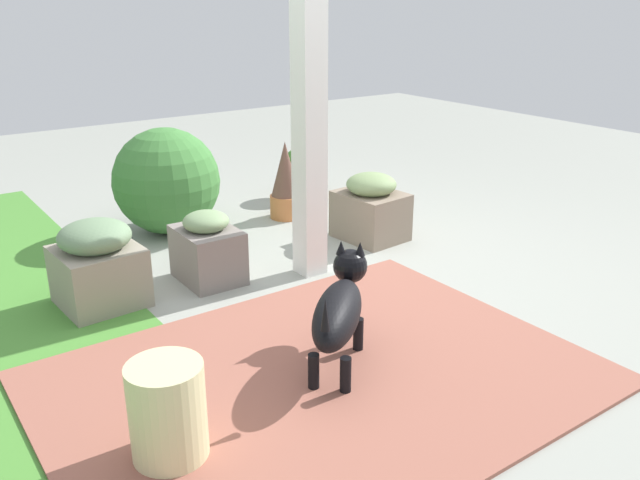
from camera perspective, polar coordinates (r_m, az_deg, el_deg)
The scene contains 11 objects.
ground_plane at distance 4.07m, azimuth 0.10°, elevation -3.74°, with size 12.00×12.00×0.00m, color #969A90.
brick_path at distance 3.11m, azimuth 0.14°, elevation -11.72°, with size 1.80×2.40×0.02m, color #9A5A4A.
porch_pillar at distance 3.94m, azimuth -0.94°, elevation 12.21°, with size 0.16×0.16×2.20m, color white.
stone_planter_nearest at distance 4.76m, azimuth 4.35°, elevation 2.74°, with size 0.50×0.42×0.48m.
stone_planter_mid at distance 4.10m, azimuth -9.59°, elevation -0.77°, with size 0.44×0.33×0.44m.
stone_planter_far at distance 3.91m, azimuth -18.45°, elevation -1.98°, with size 0.46×0.46×0.50m.
round_shrub at distance 4.96m, azimuth -12.99°, elevation 4.93°, with size 0.77×0.77×0.77m, color #3C7836.
terracotta_pot_spiky at distance 5.19m, azimuth -2.96°, elevation 4.99°, with size 0.25×0.25×0.61m.
terracotta_pot_broad at distance 5.76m, azimuth -1.32°, elevation 6.11°, with size 0.33×0.33×0.43m.
dog at distance 3.08m, azimuth 1.68°, elevation -5.81°, with size 0.61×0.64×0.52m.
ceramic_urn at distance 2.61m, azimuth -12.89°, elevation -14.21°, with size 0.29×0.29×0.40m, color beige.
Camera 1 is at (-3.02, 2.16, 1.65)m, focal length 37.43 mm.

